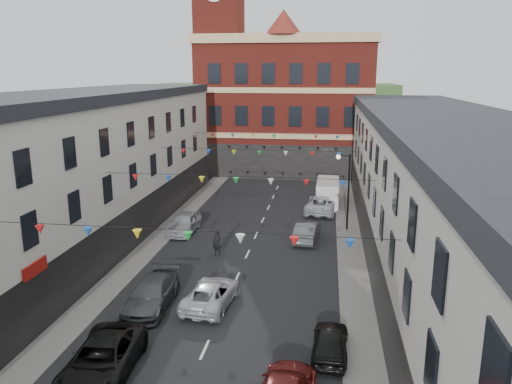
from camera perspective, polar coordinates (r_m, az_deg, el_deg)
The scene contains 18 objects.
ground at distance 26.70m, azimuth -3.77°, elevation -13.14°, with size 160.00×160.00×0.00m, color black.
pavement_left at distance 30.43m, azimuth -15.99°, elevation -10.03°, with size 1.80×64.00×0.15m, color #605E5B.
pavement_right at distance 28.03m, azimuth 11.36°, elevation -11.86°, with size 1.80×64.00×0.15m, color #605E5B.
terrace_left at distance 30.31m, azimuth -25.88°, elevation -0.46°, with size 8.40×56.00×10.70m.
terrace_right at distance 26.21m, azimuth 22.69°, elevation -3.31°, with size 8.40×56.00×9.70m.
civic_building at distance 61.58m, azimuth 3.48°, elevation 9.98°, with size 20.60×13.30×18.50m.
clock_tower at distance 59.71m, azimuth -4.17°, elevation 16.39°, with size 5.60×5.60×30.00m.
distant_hill at distance 86.07m, azimuth 2.11°, elevation 8.93°, with size 40.00×14.00×10.00m, color #2E5226.
street_lamp at distance 38.20m, azimuth 10.20°, elevation 1.15°, with size 1.10×0.36×6.00m.
car_left_c at distance 22.02m, azimuth -17.18°, elevation -17.81°, with size 2.47×5.35×1.49m, color black.
car_left_d at distance 27.07m, azimuth -11.85°, elevation -11.31°, with size 2.05×5.04×1.46m, color #3F4346.
car_left_e at distance 38.47m, azimuth -8.17°, elevation -3.53°, with size 1.80×4.47×1.52m, color #A0A2A9.
car_right_d at distance 22.71m, azimuth 8.50°, elevation -16.57°, with size 1.52×3.78×1.29m, color black.
car_right_e at distance 36.55m, azimuth 5.84°, elevation -4.46°, with size 1.50×4.30×1.42m, color #494D50.
car_right_f at distance 43.93m, azimuth 7.46°, elevation -1.35°, with size 2.48×5.39×1.50m, color #BBBEC1.
moving_car at distance 26.81m, azimuth -5.13°, elevation -11.48°, with size 2.18×4.74×1.32m, color silver.
white_van at distance 46.36m, azimuth 8.19°, elevation -0.09°, with size 1.97×5.13×2.27m, color silver.
pedestrian at distance 33.48m, azimuth -4.46°, elevation -5.83°, with size 0.64×0.42×1.77m, color black.
Camera 1 is at (5.07, -23.30, 12.00)m, focal length 35.00 mm.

